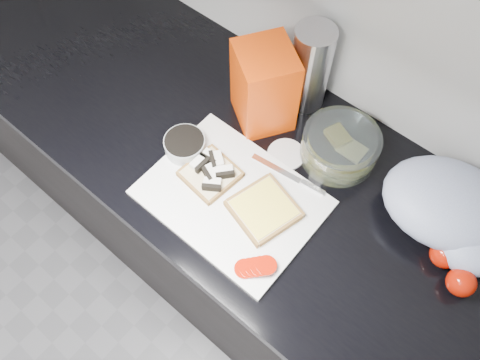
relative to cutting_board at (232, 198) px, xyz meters
name	(u,v)px	position (x,y,z in m)	size (l,w,h in m)	color
base_cabinet	(293,266)	(0.15, 0.12, -0.48)	(3.50, 0.60, 0.86)	black
countertop	(311,204)	(0.15, 0.12, -0.03)	(3.50, 0.64, 0.04)	black
cutting_board	(232,198)	(0.00, 0.00, 0.00)	(0.40, 0.30, 0.01)	white
bread_left	(211,173)	(-0.08, 0.01, 0.02)	(0.13, 0.13, 0.04)	beige
bread_right	(264,209)	(0.08, 0.02, 0.02)	(0.17, 0.17, 0.02)	beige
tomato_slices	(255,267)	(0.15, -0.10, 0.02)	(0.09, 0.09, 0.02)	#AA1503
knife	(297,179)	(0.09, 0.13, 0.01)	(0.20, 0.04, 0.01)	silver
seed_tub	(185,145)	(-0.17, 0.03, 0.02)	(0.10, 0.10, 0.05)	#AAAFAF
tub_lid	(286,154)	(0.02, 0.18, 0.00)	(0.09, 0.09, 0.01)	silver
glass_bowl	(340,146)	(0.12, 0.26, 0.03)	(0.19, 0.19, 0.08)	silver
bread_bag	(264,87)	(-0.10, 0.24, 0.10)	(0.14, 0.13, 0.22)	red
steel_canister	(310,68)	(-0.05, 0.35, 0.11)	(0.10, 0.10, 0.24)	#B2B3B7
grocery_bag	(450,210)	(0.40, 0.26, 0.05)	(0.34, 0.30, 0.13)	#A9B5D0
whole_tomatoes	(447,255)	(0.45, 0.18, 0.02)	(0.16, 0.14, 0.06)	#AA1503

